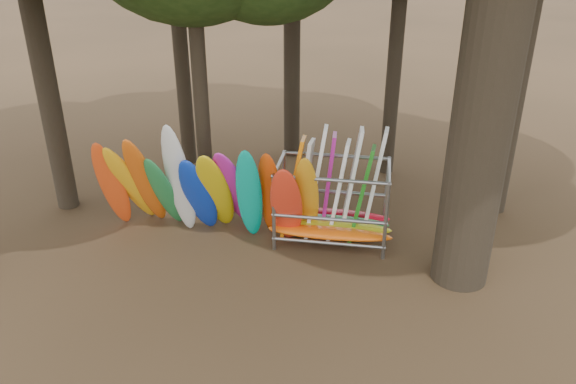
# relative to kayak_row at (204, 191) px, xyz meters

# --- Properties ---
(ground) EXTENTS (120.00, 120.00, 0.00)m
(ground) POSITION_rel_kayak_row_xyz_m (1.46, -1.40, -1.31)
(ground) COLOR #47331E
(ground) RESTS_ON ground
(kayak_row) EXTENTS (5.57, 2.12, 3.25)m
(kayak_row) POSITION_rel_kayak_row_xyz_m (0.00, 0.00, 0.00)
(kayak_row) COLOR #DF4314
(kayak_row) RESTS_ON ground
(storage_rack) EXTENTS (3.05, 1.50, 2.90)m
(storage_rack) POSITION_rel_kayak_row_xyz_m (3.10, 0.50, -0.36)
(storage_rack) COLOR gray
(storage_rack) RESTS_ON ground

